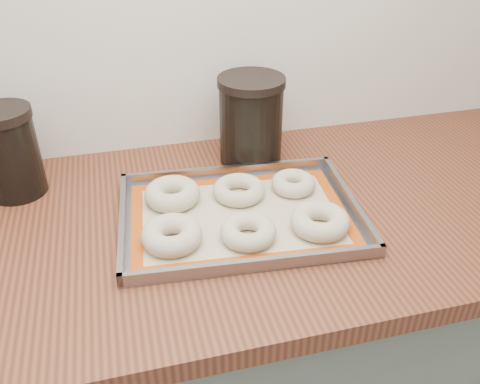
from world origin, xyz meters
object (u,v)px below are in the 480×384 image
object	(u,v)px
baking_tray	(240,215)
bagel_back_right	(293,183)
bagel_front_mid	(248,232)
bagel_back_left	(172,194)
bagel_front_left	(172,235)
canister_mid	(9,152)
canister_right	(251,120)
bagel_front_right	(320,221)
bagel_back_mid	(239,190)

from	to	relation	value
baking_tray	bagel_back_right	xyz separation A→B (m)	(0.13, 0.06, 0.01)
bagel_front_mid	bagel_back_left	size ratio (longest dim) A/B	0.91
bagel_front_left	canister_mid	size ratio (longest dim) A/B	0.59
canister_right	bagel_front_right	bearing A→B (deg)	-80.70
bagel_back_left	bagel_back_mid	size ratio (longest dim) A/B	1.05
bagel_back_right	bagel_front_mid	bearing A→B (deg)	-134.38
bagel_front_left	bagel_back_mid	world-z (taller)	bagel_front_left
bagel_front_right	bagel_back_right	world-z (taller)	bagel_front_right
bagel_front_mid	bagel_front_right	distance (m)	0.14
baking_tray	bagel_front_right	world-z (taller)	bagel_front_right
bagel_front_right	bagel_back_right	bearing A→B (deg)	90.23
bagel_back_right	baking_tray	bearing A→B (deg)	-154.25
bagel_front_left	bagel_front_mid	bearing A→B (deg)	-9.46
bagel_front_mid	canister_mid	bearing A→B (deg)	145.94
bagel_front_left	canister_right	distance (m)	0.36
baking_tray	bagel_front_mid	world-z (taller)	bagel_front_mid
canister_mid	bagel_back_left	bearing A→B (deg)	-22.46
bagel_back_right	bagel_front_right	bearing A→B (deg)	-89.77
bagel_front_left	bagel_back_right	world-z (taller)	bagel_front_left
bagel_front_left	canister_mid	xyz separation A→B (m)	(-0.29, 0.26, 0.07)
canister_mid	bagel_back_right	bearing A→B (deg)	-14.64
bagel_front_right	bagel_back_left	distance (m)	0.30
bagel_front_right	baking_tray	bearing A→B (deg)	148.92
bagel_front_mid	bagel_back_mid	distance (m)	0.15
bagel_back_mid	bagel_back_right	xyz separation A→B (m)	(0.12, -0.00, 0.00)
bagel_back_left	bagel_front_left	bearing A→B (deg)	-98.45
bagel_front_right	bagel_back_mid	bearing A→B (deg)	128.56
bagel_front_right	bagel_back_right	xyz separation A→B (m)	(-0.00, 0.14, -0.00)
baking_tray	bagel_front_left	xyz separation A→B (m)	(-0.14, -0.05, 0.02)
bagel_front_right	bagel_back_mid	world-z (taller)	bagel_front_right
bagel_back_mid	bagel_back_left	bearing A→B (deg)	173.57
bagel_front_left	bagel_back_mid	size ratio (longest dim) A/B	1.04
canister_right	bagel_back_right	bearing A→B (deg)	-72.86
bagel_back_mid	canister_mid	xyz separation A→B (m)	(-0.44, 0.14, 0.07)
bagel_front_mid	bagel_back_right	distance (m)	0.20
bagel_back_mid	canister_mid	bearing A→B (deg)	162.16
canister_mid	bagel_front_left	bearing A→B (deg)	-42.50
bagel_back_left	bagel_back_right	xyz separation A→B (m)	(0.25, -0.02, -0.00)
baking_tray	bagel_back_mid	xyz separation A→B (m)	(0.02, 0.07, 0.01)
bagel_front_left	bagel_back_left	xyz separation A→B (m)	(0.02, 0.14, 0.00)
baking_tray	bagel_back_mid	world-z (taller)	bagel_back_mid
baking_tray	bagel_back_left	xyz separation A→B (m)	(-0.12, 0.08, 0.02)
bagel_back_mid	bagel_back_right	size ratio (longest dim) A/B	1.16
baking_tray	bagel_back_right	world-z (taller)	bagel_back_right
bagel_front_left	canister_right	size ratio (longest dim) A/B	0.55
bagel_back_right	canister_mid	distance (m)	0.58
bagel_front_left	bagel_back_left	size ratio (longest dim) A/B	0.98
bagel_back_mid	canister_right	xyz separation A→B (m)	(0.07, 0.16, 0.08)
bagel_front_left	bagel_front_mid	xyz separation A→B (m)	(0.14, -0.02, -0.00)
bagel_back_left	canister_right	bearing A→B (deg)	34.56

